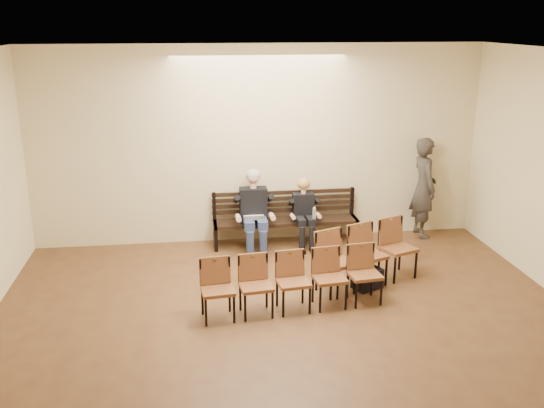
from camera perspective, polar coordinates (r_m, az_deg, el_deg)
The scene contains 11 objects.
ground at distance 6.83m, azimuth 3.97°, elevation -17.77°, with size 10.00×10.00×0.00m, color brown.
room_walls at distance 6.52m, azimuth 3.03°, elevation 5.02°, with size 8.02×10.01×3.51m.
bench at distance 10.89m, azimuth 1.30°, elevation -2.63°, with size 2.60×0.90×0.45m, color black.
seated_man at distance 10.55m, azimuth -1.71°, elevation -0.54°, with size 0.59×0.81×1.41m, color black, non-canonical shape.
seated_woman at distance 10.73m, azimuth 3.05°, elevation -1.21°, with size 0.46×0.64×1.07m, color black, non-canonical shape.
laptop at distance 10.45m, azimuth -1.68°, elevation -1.46°, with size 0.35×0.27×0.25m, color silver.
water_bottle at distance 10.54m, azimuth 3.99°, elevation -1.43°, with size 0.07×0.07×0.22m, color silver.
bag at distance 9.28m, azimuth 8.96°, elevation -6.94°, with size 0.42×0.28×0.31m, color black.
passerby at distance 11.41m, azimuth 14.13°, elevation 2.20°, with size 0.78×0.51×2.13m, color #332D29.
chair_row_front at distance 9.29m, azimuth 9.03°, elevation -4.83°, with size 1.66×0.51×0.93m, color brown.
chair_row_back at distance 8.41m, azimuth 2.03°, elevation -7.41°, with size 2.54×0.45×0.83m, color brown.
Camera 1 is at (-1.20, -5.48, 3.89)m, focal length 40.00 mm.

